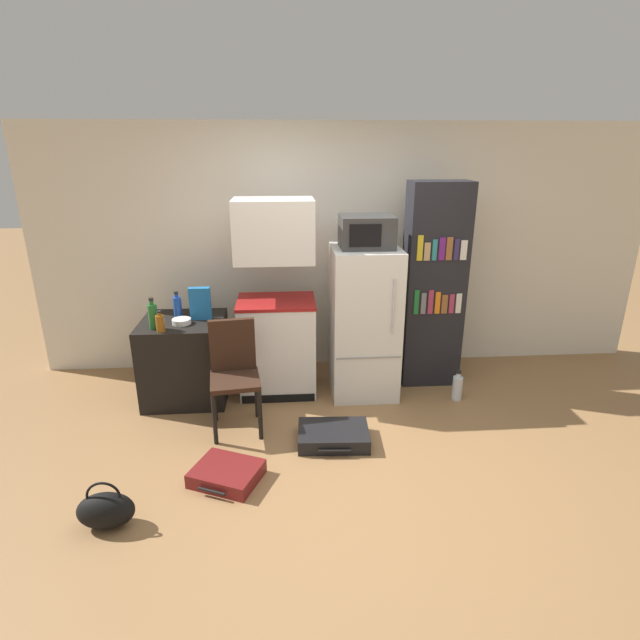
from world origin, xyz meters
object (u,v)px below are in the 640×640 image
object	(u,v)px
microwave	(367,232)
water_bottle_front	(457,387)
refrigerator	(364,322)
bottle_blue_soda	(177,307)
kitchen_hutch	(276,309)
bottle_wine_dark	(195,303)
suitcase_large_flat	(333,436)
suitcase_small_flat	(227,474)
bookshelf	(433,287)
bowl	(182,321)
side_table	(186,359)
handbag	(106,510)
bottle_amber_beer	(160,323)
bottle_green_tall	(153,316)
chair	(234,366)
cereal_box	(200,303)

from	to	relation	value
microwave	water_bottle_front	world-z (taller)	microwave
refrigerator	bottle_blue_soda	xyz separation A→B (m)	(-1.74, 0.06, 0.17)
kitchen_hutch	bottle_wine_dark	size ratio (longest dim) A/B	7.54
refrigerator	kitchen_hutch	bearing A→B (deg)	176.10
bottle_blue_soda	suitcase_large_flat	xyz separation A→B (m)	(1.36, -0.98, -0.82)
suitcase_large_flat	suitcase_small_flat	bearing A→B (deg)	-149.24
bookshelf	bowl	size ratio (longest dim) A/B	11.86
side_table	handbag	xyz separation A→B (m)	(-0.21, -1.74, -0.26)
bottle_wine_dark	water_bottle_front	distance (m)	2.63
bottle_amber_beer	bottle_green_tall	xyz separation A→B (m)	(-0.08, 0.08, 0.04)
kitchen_hutch	chair	distance (m)	0.78
cereal_box	handbag	distance (m)	1.98
suitcase_large_flat	water_bottle_front	distance (m)	1.40
chair	water_bottle_front	bearing A→B (deg)	1.13
microwave	refrigerator	bearing A→B (deg)	74.46
microwave	bottle_amber_beer	world-z (taller)	microwave
kitchen_hutch	bookshelf	world-z (taller)	bookshelf
side_table	cereal_box	world-z (taller)	cereal_box
water_bottle_front	suitcase_small_flat	bearing A→B (deg)	-152.51
bottle_wine_dark	bottle_blue_soda	bearing A→B (deg)	-137.47
side_table	bottle_amber_beer	bearing A→B (deg)	-113.48
bottle_amber_beer	water_bottle_front	world-z (taller)	bottle_amber_beer
bottle_wine_dark	handbag	distance (m)	2.11
bottle_wine_dark	handbag	xyz separation A→B (m)	(-0.30, -1.95, -0.75)
bottle_wine_dark	suitcase_small_flat	size ratio (longest dim) A/B	0.43
microwave	bottle_wine_dark	world-z (taller)	microwave
cereal_box	chair	bearing A→B (deg)	-60.09
chair	water_bottle_front	size ratio (longest dim) A/B	3.16
microwave	bottle_green_tall	xyz separation A→B (m)	(-1.89, -0.22, -0.67)
side_table	suitcase_small_flat	size ratio (longest dim) A/B	1.36
kitchen_hutch	chair	xyz separation A→B (m)	(-0.35, -0.63, -0.28)
water_bottle_front	suitcase_large_flat	bearing A→B (deg)	-152.73
bottle_green_tall	chair	xyz separation A→B (m)	(0.71, -0.35, -0.34)
bottle_wine_dark	suitcase_large_flat	bearing A→B (deg)	-42.03
bookshelf	bottle_green_tall	xyz separation A→B (m)	(-2.59, -0.39, -0.10)
bookshelf	bottle_green_tall	size ratio (longest dim) A/B	7.06
bottle_green_tall	handbag	size ratio (longest dim) A/B	0.78
bottle_amber_beer	side_table	bearing A→B (deg)	66.52
handbag	refrigerator	bearing A→B (deg)	42.80
refrigerator	bottle_blue_soda	world-z (taller)	refrigerator
side_table	suitcase_small_flat	bearing A→B (deg)	-69.36
bookshelf	handbag	world-z (taller)	bookshelf
suitcase_small_flat	water_bottle_front	world-z (taller)	water_bottle_front
bottle_wine_dark	bottle_amber_beer	world-z (taller)	bottle_wine_dark
bottle_wine_dark	bowl	xyz separation A→B (m)	(-0.07, -0.30, -0.08)
kitchen_hutch	refrigerator	world-z (taller)	kitchen_hutch
bottle_blue_soda	suitcase_large_flat	world-z (taller)	bottle_blue_soda
bottle_green_tall	suitcase_small_flat	world-z (taller)	bottle_green_tall
handbag	microwave	bearing A→B (deg)	42.78
side_table	bookshelf	bearing A→B (deg)	4.45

